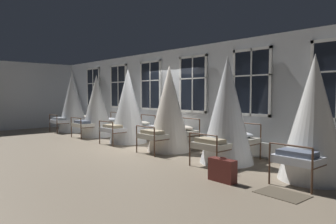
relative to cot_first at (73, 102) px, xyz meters
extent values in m
plane|color=gray|center=(5.31, -0.16, -1.30)|extent=(29.18, 29.18, 0.00)
cube|color=silver|center=(5.31, 1.13, 0.29)|extent=(15.59, 0.10, 3.18)
cube|color=silver|center=(-2.48, -1.55, 0.29)|extent=(0.10, 6.26, 3.18)
cube|color=black|center=(0.01, 1.02, 0.69)|extent=(1.17, 0.02, 1.79)
cube|color=silver|center=(0.01, 1.02, -0.17)|extent=(1.17, 0.06, 0.07)
cube|color=silver|center=(0.01, 1.02, 1.55)|extent=(1.17, 0.06, 0.07)
cube|color=silver|center=(-0.54, 1.02, 0.69)|extent=(0.07, 0.06, 1.79)
cube|color=silver|center=(0.55, 1.02, 0.69)|extent=(0.07, 0.06, 1.79)
cube|color=silver|center=(0.01, 1.02, 0.69)|extent=(0.04, 0.06, 1.79)
cube|color=silver|center=(0.01, 1.02, 0.87)|extent=(1.17, 0.06, 0.04)
cube|color=black|center=(2.13, 1.02, 0.69)|extent=(1.17, 0.02, 1.79)
cube|color=silver|center=(2.13, 1.02, -0.17)|extent=(1.17, 0.06, 0.07)
cube|color=silver|center=(2.13, 1.02, 1.55)|extent=(1.17, 0.06, 0.07)
cube|color=silver|center=(1.58, 1.02, 0.69)|extent=(0.07, 0.06, 1.79)
cube|color=silver|center=(2.68, 1.02, 0.69)|extent=(0.07, 0.06, 1.79)
cube|color=silver|center=(2.13, 1.02, 0.69)|extent=(0.04, 0.06, 1.79)
cube|color=silver|center=(2.13, 1.02, 0.87)|extent=(1.17, 0.06, 0.04)
cube|color=black|center=(4.25, 1.02, 0.69)|extent=(1.17, 0.02, 1.79)
cube|color=silver|center=(4.25, 1.02, -0.17)|extent=(1.17, 0.06, 0.07)
cube|color=silver|center=(4.25, 1.02, 1.55)|extent=(1.17, 0.06, 0.07)
cube|color=silver|center=(3.70, 1.02, 0.69)|extent=(0.07, 0.06, 1.79)
cube|color=silver|center=(4.80, 1.02, 0.69)|extent=(0.07, 0.06, 1.79)
cube|color=silver|center=(4.25, 1.02, 0.69)|extent=(0.04, 0.06, 1.79)
cube|color=silver|center=(4.25, 1.02, 0.87)|extent=(1.17, 0.06, 0.04)
cube|color=black|center=(6.38, 1.02, 0.69)|extent=(1.17, 0.02, 1.79)
cube|color=silver|center=(6.38, 1.02, -0.17)|extent=(1.17, 0.06, 0.07)
cube|color=silver|center=(6.38, 1.02, 1.55)|extent=(1.17, 0.06, 0.07)
cube|color=silver|center=(5.83, 1.02, 0.69)|extent=(0.07, 0.06, 1.79)
cube|color=silver|center=(6.93, 1.02, 0.69)|extent=(0.07, 0.06, 1.79)
cube|color=silver|center=(6.38, 1.02, 0.69)|extent=(0.04, 0.06, 1.79)
cube|color=silver|center=(6.38, 1.02, 0.87)|extent=(1.17, 0.06, 0.04)
cube|color=black|center=(8.50, 1.02, 0.69)|extent=(1.17, 0.02, 1.79)
cube|color=silver|center=(8.50, 1.02, -0.17)|extent=(1.17, 0.06, 0.07)
cube|color=silver|center=(8.50, 1.02, 1.55)|extent=(1.17, 0.06, 0.07)
cube|color=silver|center=(7.95, 1.02, 0.69)|extent=(0.07, 0.06, 1.79)
cube|color=silver|center=(9.05, 1.02, 0.69)|extent=(0.07, 0.06, 1.79)
cube|color=silver|center=(8.50, 1.02, 0.69)|extent=(0.04, 0.06, 1.79)
cube|color=silver|center=(8.50, 1.02, 0.87)|extent=(1.17, 0.06, 0.04)
cube|color=silver|center=(10.62, 1.02, -0.17)|extent=(1.17, 0.06, 0.07)
cube|color=silver|center=(10.07, 1.02, 0.69)|extent=(0.07, 0.06, 1.79)
cube|color=silver|center=(5.31, 1.00, -1.05)|extent=(11.22, 0.10, 0.36)
cylinder|color=#4C3323|center=(-0.40, 0.90, -0.85)|extent=(0.04, 0.04, 0.91)
cylinder|color=#4C3323|center=(0.40, 0.90, -0.85)|extent=(0.04, 0.04, 0.91)
cylinder|color=#4C3323|center=(-0.40, -0.90, -0.91)|extent=(0.04, 0.04, 0.78)
cylinder|color=#4C3323|center=(0.40, -0.90, -0.91)|extent=(0.04, 0.04, 0.78)
cylinder|color=#4C3323|center=(-0.40, 0.00, -0.88)|extent=(0.03, 1.80, 0.03)
cylinder|color=#4C3323|center=(0.40, 0.00, -0.88)|extent=(0.03, 1.80, 0.03)
cylinder|color=#4C3323|center=(0.00, 0.90, -0.39)|extent=(0.79, 0.03, 0.03)
cylinder|color=#4C3323|center=(0.00, -0.90, -0.52)|extent=(0.79, 0.03, 0.03)
cube|color=silver|center=(0.00, 0.00, -0.81)|extent=(0.81, 1.82, 0.14)
ellipsoid|color=beige|center=(0.00, 0.66, -0.67)|extent=(0.61, 0.40, 0.14)
cube|color=#8C939E|center=(0.00, -0.64, -0.69)|extent=(0.65, 0.36, 0.10)
cone|color=white|center=(0.00, 0.00, 0.05)|extent=(1.31, 1.31, 2.69)
cylinder|color=#4C3323|center=(1.71, 0.90, -0.85)|extent=(0.04, 0.04, 0.91)
cylinder|color=#4C3323|center=(2.51, 0.91, -0.85)|extent=(0.04, 0.04, 0.91)
cylinder|color=#4C3323|center=(1.74, -0.89, -0.91)|extent=(0.04, 0.04, 0.78)
cylinder|color=#4C3323|center=(2.53, -0.88, -0.91)|extent=(0.04, 0.04, 0.78)
cylinder|color=#4C3323|center=(1.73, 0.00, -0.88)|extent=(0.06, 1.80, 0.03)
cylinder|color=#4C3323|center=(2.52, 0.02, -0.88)|extent=(0.06, 1.80, 0.03)
cylinder|color=#4C3323|center=(2.11, 0.91, -0.39)|extent=(0.79, 0.04, 0.03)
cylinder|color=#4C3323|center=(2.14, -0.89, -0.52)|extent=(0.79, 0.04, 0.03)
cube|color=silver|center=(2.12, 0.01, -0.81)|extent=(0.84, 1.83, 0.14)
ellipsoid|color=silver|center=(2.11, 0.67, -0.67)|extent=(0.62, 0.41, 0.14)
cube|color=slate|center=(2.13, -0.63, -0.69)|extent=(0.66, 0.37, 0.10)
cone|color=white|center=(2.12, 0.01, -0.08)|extent=(1.31, 1.31, 2.43)
cylinder|color=#4C3323|center=(3.84, 0.91, -0.85)|extent=(0.04, 0.04, 0.91)
cylinder|color=#4C3323|center=(4.63, 0.93, -0.85)|extent=(0.04, 0.04, 0.91)
cylinder|color=#4C3323|center=(3.89, -0.89, -0.91)|extent=(0.04, 0.04, 0.78)
cylinder|color=#4C3323|center=(4.68, -0.87, -0.91)|extent=(0.04, 0.04, 0.78)
cylinder|color=#4C3323|center=(3.86, 0.01, -0.88)|extent=(0.08, 1.80, 0.03)
cylinder|color=#4C3323|center=(4.65, 0.03, -0.88)|extent=(0.08, 1.80, 0.03)
cylinder|color=#4C3323|center=(4.23, 0.92, -0.39)|extent=(0.79, 0.05, 0.03)
cylinder|color=#4C3323|center=(4.28, -0.88, -0.52)|extent=(0.79, 0.05, 0.03)
cube|color=silver|center=(4.26, 0.02, -0.81)|extent=(0.86, 1.84, 0.14)
ellipsoid|color=#B7B2A3|center=(4.24, 0.68, -0.67)|extent=(0.62, 0.42, 0.14)
cube|color=tan|center=(4.28, -0.62, -0.69)|extent=(0.66, 0.38, 0.10)
cone|color=white|center=(4.26, 0.02, -0.02)|extent=(1.31, 1.31, 2.56)
cylinder|color=#4C3323|center=(5.98, 0.91, -0.85)|extent=(0.04, 0.04, 0.91)
cylinder|color=#4C3323|center=(6.77, 0.91, -0.85)|extent=(0.04, 0.04, 0.91)
cylinder|color=#4C3323|center=(5.98, -0.89, -0.91)|extent=(0.04, 0.04, 0.78)
cylinder|color=#4C3323|center=(6.77, -0.89, -0.91)|extent=(0.04, 0.04, 0.78)
cylinder|color=#4C3323|center=(5.98, 0.01, -0.88)|extent=(0.04, 1.80, 0.03)
cylinder|color=#4C3323|center=(6.77, 0.01, -0.88)|extent=(0.04, 1.80, 0.03)
cylinder|color=#4C3323|center=(6.37, 0.91, -0.39)|extent=(0.79, 0.03, 0.03)
cylinder|color=#4C3323|center=(6.38, -0.89, -0.52)|extent=(0.79, 0.03, 0.03)
cube|color=#B7B2A3|center=(6.38, 0.01, -0.81)|extent=(0.82, 1.82, 0.14)
ellipsoid|color=beige|center=(6.37, 0.67, -0.67)|extent=(0.61, 0.40, 0.14)
cube|color=tan|center=(6.38, -0.63, -0.69)|extent=(0.65, 0.36, 0.10)
cone|color=silver|center=(6.38, 0.01, -0.04)|extent=(1.31, 1.31, 2.52)
cylinder|color=#4C3323|center=(8.09, 0.87, -0.85)|extent=(0.04, 0.04, 0.91)
cylinder|color=#4C3323|center=(8.89, 0.88, -0.85)|extent=(0.04, 0.04, 0.91)
cylinder|color=#4C3323|center=(8.13, -0.93, -0.91)|extent=(0.04, 0.04, 0.78)
cylinder|color=#4C3323|center=(8.92, -0.91, -0.91)|extent=(0.04, 0.04, 0.78)
cylinder|color=#4C3323|center=(8.11, -0.03, -0.88)|extent=(0.07, 1.80, 0.03)
cylinder|color=#4C3323|center=(8.90, -0.02, -0.88)|extent=(0.07, 1.80, 0.03)
cylinder|color=#4C3323|center=(8.49, 0.87, -0.39)|extent=(0.79, 0.05, 0.03)
cylinder|color=#4C3323|center=(8.52, -0.92, -0.52)|extent=(0.79, 0.05, 0.03)
cube|color=#B7B2A3|center=(8.51, -0.02, -0.81)|extent=(0.85, 1.83, 0.14)
ellipsoid|color=silver|center=(8.49, 0.63, -0.67)|extent=(0.62, 0.41, 0.14)
cube|color=tan|center=(8.52, -0.66, -0.69)|extent=(0.66, 0.37, 0.10)
cone|color=white|center=(8.51, -0.02, 0.00)|extent=(1.31, 1.31, 2.61)
cylinder|color=#4C3323|center=(10.20, 0.89, -0.85)|extent=(0.04, 0.04, 0.91)
cylinder|color=#4C3323|center=(10.16, -0.91, -0.91)|extent=(0.04, 0.04, 0.78)
cylinder|color=#4C3323|center=(10.95, -0.92, -0.91)|extent=(0.04, 0.04, 0.78)
cylinder|color=#4C3323|center=(10.18, -0.01, -0.88)|extent=(0.07, 1.80, 0.03)
cylinder|color=#4C3323|center=(10.97, -0.03, -0.88)|extent=(0.07, 1.80, 0.03)
cylinder|color=#4C3323|center=(10.60, 0.88, -0.39)|extent=(0.79, 0.05, 0.03)
cylinder|color=#4C3323|center=(10.56, -0.92, -0.52)|extent=(0.79, 0.05, 0.03)
cube|color=silver|center=(10.58, -0.02, -0.81)|extent=(0.85, 1.83, 0.14)
ellipsoid|color=#B7B2A3|center=(10.59, 0.64, -0.67)|extent=(0.62, 0.41, 0.14)
cube|color=slate|center=(10.56, -0.66, -0.69)|extent=(0.66, 0.37, 0.10)
cone|color=white|center=(10.58, -0.02, -0.07)|extent=(1.31, 1.31, 2.46)
cube|color=brown|center=(10.62, -1.30, -1.29)|extent=(0.82, 0.60, 0.01)
cube|color=#5B231E|center=(9.48, -1.43, -1.08)|extent=(0.56, 0.21, 0.44)
cube|color=tan|center=(9.48, -1.33, -1.08)|extent=(0.50, 0.02, 0.03)
torus|color=#5B231E|center=(9.48, -1.43, -0.84)|extent=(0.15, 0.15, 0.02)
camera|label=1|loc=(13.14, -6.15, 0.39)|focal=33.28mm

